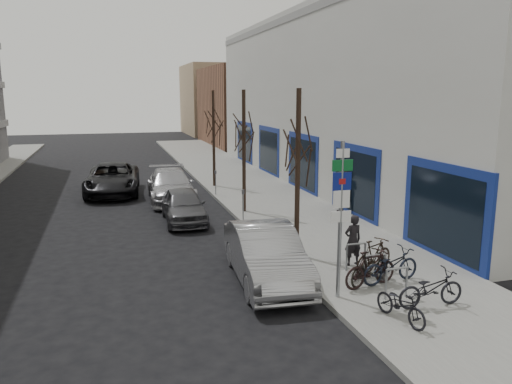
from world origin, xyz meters
TOP-DOWN VIEW (x-y plane):
  - ground at (0.00, 0.00)m, footprint 120.00×120.00m
  - sidewalk_east at (4.50, 10.00)m, footprint 5.00×70.00m
  - commercial_building at (17.00, 16.00)m, footprint 20.00×32.00m
  - brick_building_far at (13.00, 40.00)m, footprint 12.00×14.00m
  - tan_building_far at (13.50, 55.00)m, footprint 13.00×12.00m
  - highway_sign_pole at (2.40, -0.01)m, footprint 0.55×0.10m
  - bike_rack at (3.80, 0.60)m, footprint 0.66×2.26m
  - tree_near at (2.60, 3.50)m, footprint 1.80×1.80m
  - tree_mid at (2.60, 10.00)m, footprint 1.80×1.80m
  - tree_far at (2.60, 16.50)m, footprint 1.80×1.80m
  - meter_front at (2.15, 3.00)m, footprint 0.10×0.08m
  - meter_mid at (2.15, 8.50)m, footprint 0.10×0.08m
  - meter_back at (2.15, 14.00)m, footprint 0.10×0.08m
  - bike_near_left at (3.17, -1.71)m, footprint 0.77×1.63m
  - bike_near_right at (3.54, 0.37)m, footprint 1.81×0.87m
  - bike_mid_curb at (4.24, 0.50)m, footprint 1.94×0.86m
  - bike_mid_inner at (3.63, 0.55)m, footprint 1.71×1.12m
  - bike_far_curb at (4.33, -1.20)m, footprint 1.78×0.56m
  - bike_far_inner at (4.19, 1.32)m, footprint 1.77×1.22m
  - parked_car_front at (1.06, 1.95)m, footprint 2.06×5.02m
  - parked_car_mid at (-0.20, 9.42)m, footprint 1.77×4.18m
  - parked_car_back at (-0.20, 13.78)m, footprint 2.38×5.47m
  - lane_car at (-2.98, 16.51)m, footprint 3.14×6.07m
  - pedestrian_near at (3.90, 2.11)m, footprint 0.61×0.43m
  - pedestrian_far at (6.80, 8.67)m, footprint 0.76×0.58m

SIDE VIEW (x-z plane):
  - ground at x=0.00m, z-range 0.00..0.00m
  - sidewalk_east at x=4.50m, z-range 0.00..0.15m
  - bike_near_left at x=3.17m, z-range 0.15..1.10m
  - bike_mid_inner at x=3.63m, z-range 0.15..1.16m
  - bike_rack at x=3.80m, z-range 0.24..1.07m
  - bike_far_inner at x=4.19m, z-range 0.15..1.20m
  - bike_near_right at x=3.54m, z-range 0.15..1.21m
  - bike_far_curb at x=4.33m, z-range 0.15..1.24m
  - parked_car_mid at x=-0.20m, z-range 0.00..1.41m
  - bike_mid_curb at x=4.24m, z-range 0.15..1.29m
  - parked_car_back at x=-0.20m, z-range 0.00..1.56m
  - parked_car_front at x=1.06m, z-range 0.00..1.62m
  - lane_car at x=-2.98m, z-range 0.00..1.63m
  - meter_front at x=2.15m, z-range 0.28..1.55m
  - meter_mid at x=2.15m, z-range 0.28..1.55m
  - meter_back at x=2.15m, z-range 0.28..1.55m
  - pedestrian_near at x=3.90m, z-range 0.15..1.74m
  - pedestrian_far at x=6.80m, z-range 0.15..2.03m
  - highway_sign_pole at x=2.40m, z-range 0.36..4.56m
  - brick_building_far at x=13.00m, z-range 0.00..8.00m
  - tree_near at x=2.60m, z-range 1.35..6.85m
  - tree_mid at x=2.60m, z-range 1.35..6.85m
  - tree_far at x=2.60m, z-range 1.35..6.85m
  - tan_building_far at x=13.50m, z-range 0.00..9.00m
  - commercial_building at x=17.00m, z-range 0.00..10.00m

